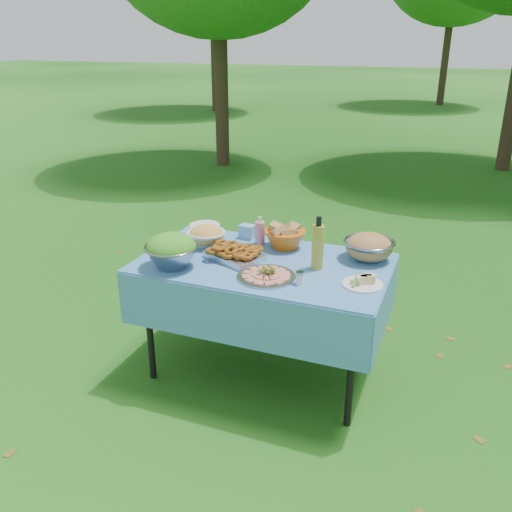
{
  "coord_description": "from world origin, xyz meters",
  "views": [
    {
      "loc": [
        1.04,
        -2.78,
        2.0
      ],
      "look_at": [
        -0.05,
        0.0,
        0.79
      ],
      "focal_mm": 38.0,
      "sensor_mm": 36.0,
      "label": 1
    }
  ],
  "objects_px": {
    "bread_bowl": "(285,235)",
    "pasta_bowl_steel": "(369,247)",
    "charcuterie_platter": "(266,271)",
    "oil_bottle": "(318,243)",
    "salad_bowl": "(172,250)",
    "plate_stack": "(205,229)",
    "picnic_table": "(263,318)"
  },
  "relations": [
    {
      "from": "charcuterie_platter",
      "to": "plate_stack",
      "type": "bearing_deg",
      "value": 140.63
    },
    {
      "from": "pasta_bowl_steel",
      "to": "charcuterie_platter",
      "type": "height_order",
      "value": "pasta_bowl_steel"
    },
    {
      "from": "plate_stack",
      "to": "bread_bowl",
      "type": "distance_m",
      "value": 0.59
    },
    {
      "from": "oil_bottle",
      "to": "pasta_bowl_steel",
      "type": "bearing_deg",
      "value": 45.32
    },
    {
      "from": "salad_bowl",
      "to": "oil_bottle",
      "type": "relative_size",
      "value": 1.0
    },
    {
      "from": "salad_bowl",
      "to": "charcuterie_platter",
      "type": "relative_size",
      "value": 0.95
    },
    {
      "from": "bread_bowl",
      "to": "pasta_bowl_steel",
      "type": "relative_size",
      "value": 0.86
    },
    {
      "from": "pasta_bowl_steel",
      "to": "oil_bottle",
      "type": "height_order",
      "value": "oil_bottle"
    },
    {
      "from": "salad_bowl",
      "to": "bread_bowl",
      "type": "height_order",
      "value": "salad_bowl"
    },
    {
      "from": "plate_stack",
      "to": "pasta_bowl_steel",
      "type": "relative_size",
      "value": 0.68
    },
    {
      "from": "salad_bowl",
      "to": "charcuterie_platter",
      "type": "distance_m",
      "value": 0.57
    },
    {
      "from": "pasta_bowl_steel",
      "to": "oil_bottle",
      "type": "relative_size",
      "value": 0.97
    },
    {
      "from": "bread_bowl",
      "to": "charcuterie_platter",
      "type": "height_order",
      "value": "bread_bowl"
    },
    {
      "from": "bread_bowl",
      "to": "charcuterie_platter",
      "type": "relative_size",
      "value": 0.8
    },
    {
      "from": "plate_stack",
      "to": "bread_bowl",
      "type": "bearing_deg",
      "value": -4.57
    },
    {
      "from": "pasta_bowl_steel",
      "to": "charcuterie_platter",
      "type": "distance_m",
      "value": 0.67
    },
    {
      "from": "charcuterie_platter",
      "to": "salad_bowl",
      "type": "bearing_deg",
      "value": -174.01
    },
    {
      "from": "bread_bowl",
      "to": "pasta_bowl_steel",
      "type": "xyz_separation_m",
      "value": [
        0.53,
        -0.0,
        -0.01
      ]
    },
    {
      "from": "salad_bowl",
      "to": "bread_bowl",
      "type": "relative_size",
      "value": 1.2
    },
    {
      "from": "salad_bowl",
      "to": "bread_bowl",
      "type": "xyz_separation_m",
      "value": [
        0.51,
        0.53,
        -0.02
      ]
    },
    {
      "from": "picnic_table",
      "to": "salad_bowl",
      "type": "relative_size",
      "value": 4.68
    },
    {
      "from": "bread_bowl",
      "to": "charcuterie_platter",
      "type": "bearing_deg",
      "value": -83.81
    },
    {
      "from": "bread_bowl",
      "to": "oil_bottle",
      "type": "relative_size",
      "value": 0.83
    },
    {
      "from": "bread_bowl",
      "to": "pasta_bowl_steel",
      "type": "distance_m",
      "value": 0.53
    },
    {
      "from": "pasta_bowl_steel",
      "to": "picnic_table",
      "type": "bearing_deg",
      "value": -154.7
    },
    {
      "from": "salad_bowl",
      "to": "oil_bottle",
      "type": "distance_m",
      "value": 0.84
    },
    {
      "from": "charcuterie_platter",
      "to": "oil_bottle",
      "type": "bearing_deg",
      "value": 44.49
    },
    {
      "from": "charcuterie_platter",
      "to": "picnic_table",
      "type": "bearing_deg",
      "value": 114.43
    },
    {
      "from": "plate_stack",
      "to": "pasta_bowl_steel",
      "type": "height_order",
      "value": "pasta_bowl_steel"
    },
    {
      "from": "charcuterie_platter",
      "to": "oil_bottle",
      "type": "distance_m",
      "value": 0.34
    },
    {
      "from": "picnic_table",
      "to": "oil_bottle",
      "type": "relative_size",
      "value": 4.67
    },
    {
      "from": "bread_bowl",
      "to": "oil_bottle",
      "type": "xyz_separation_m",
      "value": [
        0.28,
        -0.25,
        0.07
      ]
    }
  ]
}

